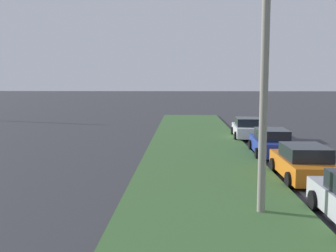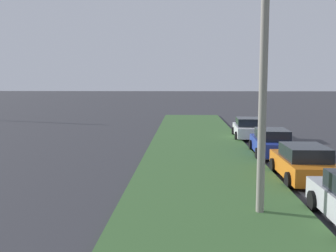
% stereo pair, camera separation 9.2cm
% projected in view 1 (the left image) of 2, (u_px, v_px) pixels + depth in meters
% --- Properties ---
extents(grass_median, '(60.00, 6.00, 0.12)m').
position_uv_depth(grass_median, '(205.00, 179.00, 16.45)').
color(grass_median, '#3D6633').
rests_on(grass_median, ground).
extents(parked_car_orange, '(4.30, 2.03, 1.47)m').
position_uv_depth(parked_car_orange, '(303.00, 163.00, 16.32)').
color(parked_car_orange, orange).
rests_on(parked_car_orange, ground).
extents(parked_car_blue, '(4.37, 2.16, 1.47)m').
position_uv_depth(parked_car_blue, '(271.00, 143.00, 21.72)').
color(parked_car_blue, '#23389E').
rests_on(parked_car_blue, ground).
extents(parked_car_white, '(4.37, 2.15, 1.47)m').
position_uv_depth(parked_car_white, '(247.00, 128.00, 28.25)').
color(parked_car_white, silver).
rests_on(parked_car_white, ground).
extents(streetlight, '(1.10, 2.80, 7.50)m').
position_uv_depth(streetlight, '(277.00, 69.00, 11.54)').
color(streetlight, gray).
rests_on(streetlight, ground).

